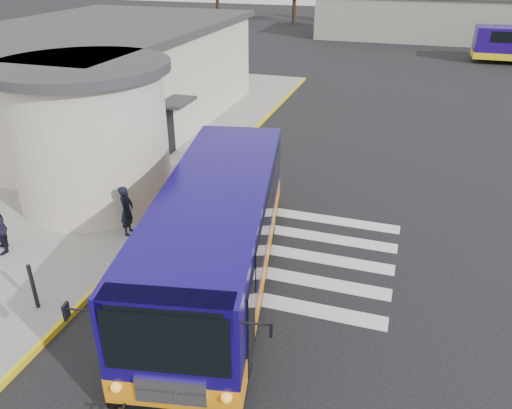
% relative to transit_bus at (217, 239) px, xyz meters
% --- Properties ---
extents(ground, '(140.00, 140.00, 0.00)m').
position_rel_transit_bus_xyz_m(ground, '(1.10, 2.79, -1.37)').
color(ground, black).
rests_on(ground, ground).
extents(sidewalk, '(10.00, 34.00, 0.15)m').
position_rel_transit_bus_xyz_m(sidewalk, '(-7.90, 6.79, -1.30)').
color(sidewalk, gray).
rests_on(sidewalk, ground).
extents(curb_strip, '(0.12, 34.00, 0.16)m').
position_rel_transit_bus_xyz_m(curb_strip, '(-2.95, 6.79, -1.29)').
color(curb_strip, yellow).
rests_on(curb_strip, ground).
extents(station_building, '(12.70, 18.70, 4.80)m').
position_rel_transit_bus_xyz_m(station_building, '(-9.74, 9.69, 1.19)').
color(station_building, beige).
rests_on(station_building, ground).
extents(crosswalk, '(8.00, 5.35, 0.01)m').
position_rel_transit_bus_xyz_m(crosswalk, '(0.60, 1.99, -1.37)').
color(crosswalk, silver).
rests_on(crosswalk, ground).
extents(depot_building, '(26.40, 8.40, 4.20)m').
position_rel_transit_bus_xyz_m(depot_building, '(7.10, 44.79, 0.73)').
color(depot_building, gray).
rests_on(depot_building, ground).
extents(transit_bus, '(4.91, 10.48, 2.87)m').
position_rel_transit_bus_xyz_m(transit_bus, '(0.00, 0.00, 0.00)').
color(transit_bus, '#140865').
rests_on(transit_bus, ground).
extents(pedestrian_a, '(0.48, 0.65, 1.62)m').
position_rel_transit_bus_xyz_m(pedestrian_a, '(-3.54, 1.34, -0.41)').
color(pedestrian_a, black).
rests_on(pedestrian_a, sidewalk).
extents(bollard, '(0.10, 0.10, 1.25)m').
position_rel_transit_bus_xyz_m(bollard, '(-3.85, -2.58, -0.60)').
color(bollard, black).
rests_on(bollard, sidewalk).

